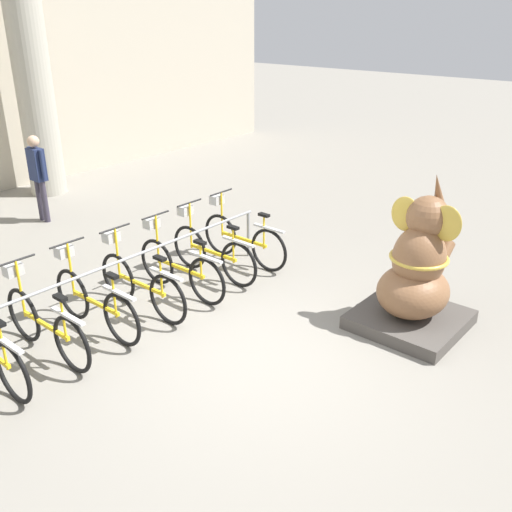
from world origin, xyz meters
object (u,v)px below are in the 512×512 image
(bicycle_7, at_px, (211,251))
(elephant_statue, at_px, (416,277))
(bicycle_5, at_px, (140,282))
(bicycle_8, at_px, (242,238))
(bicycle_6, at_px, (179,266))
(person_pedestrian, at_px, (38,171))
(bicycle_4, at_px, (94,300))
(bicycle_3, at_px, (44,323))

(bicycle_7, bearing_deg, elephant_statue, -78.19)
(elephant_statue, bearing_deg, bicycle_5, 124.41)
(bicycle_5, distance_m, elephant_statue, 3.55)
(bicycle_7, relative_size, bicycle_8, 1.00)
(bicycle_6, relative_size, bicycle_8, 1.00)
(bicycle_7, xyz_separation_m, person_pedestrian, (-0.31, 4.16, 0.56))
(bicycle_4, bearing_deg, bicycle_5, -3.09)
(bicycle_6, xyz_separation_m, bicycle_7, (0.69, 0.04, 0.00))
(bicycle_3, bearing_deg, bicycle_8, 0.40)
(bicycle_5, xyz_separation_m, bicycle_6, (0.69, -0.01, 0.00))
(bicycle_3, bearing_deg, bicycle_4, 2.05)
(bicycle_3, xyz_separation_m, person_pedestrian, (2.46, 4.18, 0.56))
(bicycle_4, distance_m, bicycle_5, 0.69)
(bicycle_8, bearing_deg, bicycle_7, -179.77)
(bicycle_3, distance_m, bicycle_6, 2.07)
(bicycle_3, distance_m, bicycle_7, 2.76)
(bicycle_6, height_order, bicycle_8, same)
(bicycle_6, bearing_deg, bicycle_4, 178.22)
(person_pedestrian, bearing_deg, bicycle_6, -95.25)
(bicycle_3, xyz_separation_m, bicycle_4, (0.69, 0.02, 0.00))
(bicycle_7, relative_size, person_pedestrian, 1.05)
(bicycle_7, height_order, bicycle_8, same)
(bicycle_4, bearing_deg, bicycle_7, -0.09)
(elephant_statue, bearing_deg, bicycle_8, 88.58)
(bicycle_3, height_order, bicycle_8, same)
(bicycle_5, height_order, elephant_statue, elephant_statue)
(bicycle_5, height_order, bicycle_8, same)
(bicycle_7, distance_m, elephant_statue, 3.03)
(bicycle_8, bearing_deg, bicycle_5, -178.98)
(bicycle_3, relative_size, bicycle_5, 1.00)
(bicycle_6, bearing_deg, bicycle_3, 179.50)
(bicycle_5, bearing_deg, bicycle_7, 1.42)
(elephant_statue, bearing_deg, bicycle_3, 139.08)
(bicycle_4, relative_size, bicycle_6, 1.00)
(bicycle_8, xyz_separation_m, person_pedestrian, (-1.00, 4.15, 0.56))
(bicycle_5, relative_size, person_pedestrian, 1.05)
(bicycle_8, bearing_deg, bicycle_4, 179.99)
(bicycle_4, xyz_separation_m, bicycle_5, (0.69, -0.04, 0.00))
(elephant_statue, distance_m, person_pedestrian, 7.18)
(bicycle_3, relative_size, bicycle_6, 1.00)
(bicycle_6, relative_size, bicycle_7, 1.00)
(bicycle_4, distance_m, elephant_statue, 4.01)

